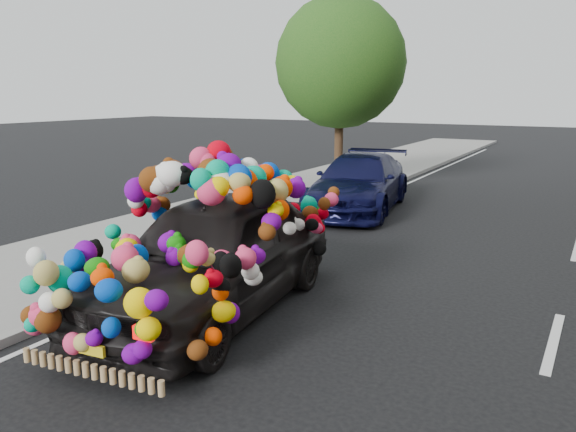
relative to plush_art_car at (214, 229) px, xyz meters
name	(u,v)px	position (x,y,z in m)	size (l,w,h in m)	color
ground	(303,293)	(0.77, 1.25, -1.21)	(100.00, 100.00, 0.00)	black
sidewalk	(109,252)	(-3.53, 1.25, -1.15)	(4.00, 60.00, 0.12)	gray
kerb	(187,266)	(-1.58, 1.25, -1.14)	(0.15, 60.00, 0.13)	gray
lane_markings	(553,342)	(4.37, 1.25, -1.20)	(6.00, 50.00, 0.01)	silver
tree_near_sidewalk	(340,63)	(-3.03, 10.75, 2.82)	(4.20, 4.20, 6.13)	#332114
plush_art_car	(214,229)	(0.00, 0.00, 0.00)	(2.90, 5.37, 2.33)	black
navy_sedan	(359,183)	(-0.98, 7.64, -0.47)	(2.06, 5.07, 1.47)	black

